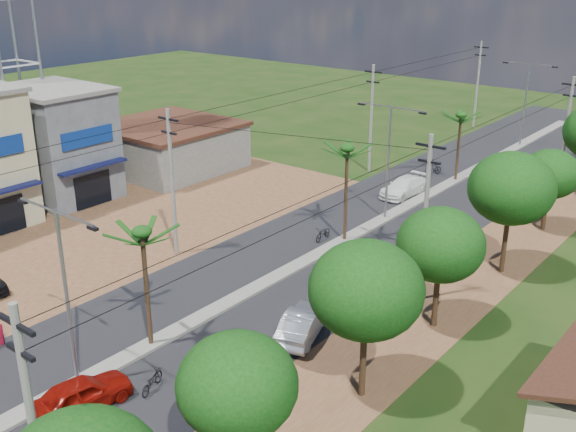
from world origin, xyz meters
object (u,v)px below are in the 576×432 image
Objects in this scene: car_white_far at (404,187)px; car_red_near at (82,394)px; moto_rider_east at (152,382)px; car_silver_mid at (303,324)px.

car_red_near is at bearing -79.75° from car_white_far.
moto_rider_east is (4.19, -28.50, -0.26)m from car_white_far.
car_silver_mid is at bearing -127.33° from moto_rider_east.
car_silver_mid is 22.11m from car_white_far.
car_red_near is 0.95× the size of car_silver_mid.
car_red_near is at bearing 51.26° from car_silver_mid.
moto_rider_east is at bearing -106.64° from car_red_near.
car_white_far is (-6.50, 21.13, -0.02)m from car_silver_mid.
moto_rider_east is (-2.31, -7.36, -0.28)m from car_silver_mid.
car_red_near reaches higher than car_white_far.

